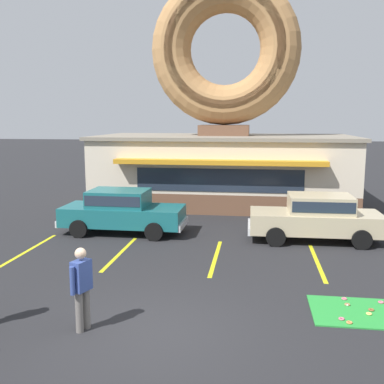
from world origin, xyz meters
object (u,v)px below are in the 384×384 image
golf_ball (347,305)px  trash_bin (105,202)px  car_champagne (317,216)px  pedestrian_blue_sweater_man (82,285)px  car_teal (122,210)px

golf_ball → trash_bin: size_ratio=0.04×
trash_bin → golf_ball: bearing=-45.9°
trash_bin → car_champagne: bearing=-21.0°
golf_ball → trash_bin: bearing=134.1°
pedestrian_blue_sweater_man → car_teal: bearing=101.2°
pedestrian_blue_sweater_man → trash_bin: pedestrian_blue_sweater_man is taller
golf_ball → car_teal: bearing=140.5°
car_champagne → golf_ball: bearing=-90.1°
car_teal → pedestrian_blue_sweater_man: 7.73m
car_champagne → trash_bin: car_champagne is taller
car_champagne → trash_bin: 9.31m
car_champagne → car_teal: bearing=179.2°
car_teal → trash_bin: size_ratio=4.69×
car_teal → car_champagne: bearing=-0.8°
golf_ball → car_champagne: 5.69m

